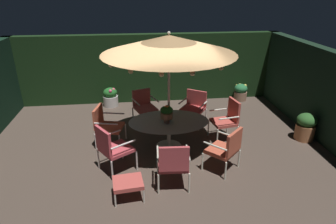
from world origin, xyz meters
The scene contains 17 objects.
ground_plane centered at (0.00, 0.00, -0.01)m, with size 8.64×6.71×0.02m, color #4B3D34.
hedge_backdrop_rear centered at (0.00, 3.20, 1.10)m, with size 8.64×0.30×2.20m, color black.
hedge_backdrop_right centered at (4.17, 0.00, 1.10)m, with size 0.30×6.71×2.20m, color black.
patio_dining_table centered at (0.30, -0.02, 0.58)m, with size 1.87×1.33×0.70m.
patio_umbrella centered at (0.30, -0.02, 2.46)m, with size 2.88×2.88×2.73m.
centerpiece_planter centered at (0.24, -0.13, 0.96)m, with size 0.29×0.29×0.43m.
patio_chair_north centered at (1.80, 0.23, 0.59)m, with size 0.66×0.65×1.03m.
patio_chair_northeast centered at (1.16, 1.22, 0.55)m, with size 0.84×0.82×0.93m.
patio_chair_east centered at (-0.22, 1.40, 0.56)m, with size 0.75×0.78×0.94m.
patio_chair_southeast centered at (-1.18, 0.32, 0.55)m, with size 0.74×0.75×0.97m.
patio_chair_south centered at (-0.98, -0.86, 0.59)m, with size 0.84×0.84×1.03m.
patio_chair_southwest centered at (0.20, -1.54, 0.56)m, with size 0.65×0.66×0.99m.
patio_chair_west centered at (1.35, -1.11, 0.55)m, with size 0.84×0.84×0.96m.
ottoman_footrest centered at (-0.66, -1.75, 0.32)m, with size 0.58×0.51×0.37m.
potted_plant_left_far centered at (-1.24, 2.81, 0.30)m, with size 0.47×0.47×0.61m.
potted_plant_back_left centered at (3.75, -0.03, 0.35)m, with size 0.47×0.47×0.70m.
potted_plant_back_right centered at (3.10, 2.83, 0.28)m, with size 0.43×0.43×0.56m.
Camera 1 is at (-0.46, -6.12, 3.60)m, focal length 31.24 mm.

